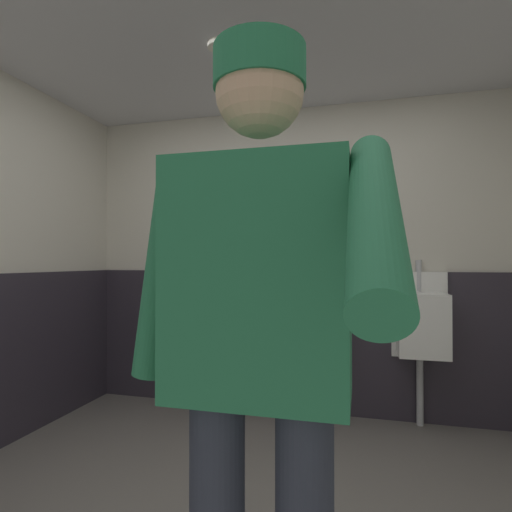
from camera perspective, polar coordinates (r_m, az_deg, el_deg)
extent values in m
cube|color=beige|center=(3.42, 4.93, -0.36)|extent=(4.09, 0.12, 2.51)
cube|color=#2D2833|center=(3.41, 4.73, -11.83)|extent=(3.49, 0.03, 1.15)
cylinder|color=white|center=(2.66, -5.19, 27.56)|extent=(0.14, 0.14, 0.03)
cube|color=white|center=(3.48, -3.50, -7.44)|extent=(0.40, 0.05, 0.65)
cube|color=white|center=(3.32, -4.41, -8.62)|extent=(0.34, 0.30, 0.45)
cylinder|color=#B7BABF|center=(3.45, -3.54, -2.58)|extent=(0.04, 0.04, 0.24)
cylinder|color=#B7BABF|center=(3.55, -3.71, -16.37)|extent=(0.05, 0.05, 0.55)
cube|color=white|center=(3.32, 9.01, -7.74)|extent=(0.40, 0.05, 0.65)
cube|color=white|center=(3.16, 8.71, -9.01)|extent=(0.34, 0.30, 0.45)
cylinder|color=#B7BABF|center=(3.29, 8.98, -2.65)|extent=(0.04, 0.04, 0.24)
cylinder|color=#B7BABF|center=(3.40, 8.96, -17.07)|extent=(0.05, 0.05, 0.55)
cube|color=white|center=(3.34, 22.05, -7.66)|extent=(0.40, 0.05, 0.65)
cube|color=white|center=(3.18, 22.46, -8.92)|extent=(0.34, 0.30, 0.45)
cylinder|color=#B7BABF|center=(3.31, 22.05, -2.60)|extent=(0.04, 0.04, 0.24)
cylinder|color=#B7BABF|center=(3.41, 22.19, -16.95)|extent=(0.05, 0.05, 0.55)
cube|color=#4C4C51|center=(3.17, 1.87, -5.81)|extent=(0.04, 0.40, 0.90)
cube|color=#26724C|center=(0.99, 0.52, -3.25)|extent=(0.44, 0.24, 0.58)
cylinder|color=#26724C|center=(1.09, -13.12, -2.20)|extent=(0.17, 0.09, 0.56)
cylinder|color=#26724C|center=(0.74, 16.35, 6.21)|extent=(0.09, 0.50, 0.39)
sphere|color=#D8AD8C|center=(1.08, 0.51, 22.05)|extent=(0.22, 0.22, 0.22)
cylinder|color=#26724C|center=(1.10, 0.51, 24.96)|extent=(0.23, 0.23, 0.10)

